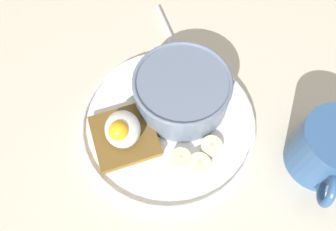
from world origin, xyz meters
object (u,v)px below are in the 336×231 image
at_px(poached_egg, 122,129).
at_px(spoon, 170,34).
at_px(coffee_mug, 329,150).
at_px(oatmeal_bowl, 182,91).
at_px(toast_slice, 125,136).
at_px(banana_slice_front, 181,159).
at_px(banana_slice_left, 211,146).
at_px(banana_slice_back, 199,164).

xyz_separation_m(poached_egg, spoon, (0.19, -0.10, -0.04)).
bearing_deg(coffee_mug, oatmeal_bowl, 52.65).
xyz_separation_m(poached_egg, coffee_mug, (-0.08, -0.26, 0.00)).
bearing_deg(toast_slice, banana_slice_front, -124.32).
height_order(banana_slice_front, banana_slice_left, banana_slice_front).
distance_m(oatmeal_bowl, toast_slice, 0.11).
relative_size(toast_slice, poached_egg, 1.77).
relative_size(banana_slice_back, spoon, 0.37).
relative_size(poached_egg, spoon, 0.49).
height_order(banana_slice_left, coffee_mug, coffee_mug).
distance_m(oatmeal_bowl, banana_slice_left, 0.09).
xyz_separation_m(banana_slice_left, banana_slice_back, (-0.02, 0.02, 0.00)).
bearing_deg(banana_slice_left, spoon, 3.83).
height_order(banana_slice_back, spoon, banana_slice_back).
xyz_separation_m(oatmeal_bowl, banana_slice_back, (-0.11, -0.00, -0.02)).
bearing_deg(spoon, poached_egg, 150.91).
distance_m(oatmeal_bowl, coffee_mug, 0.21).
height_order(oatmeal_bowl, coffee_mug, coffee_mug).
relative_size(toast_slice, banana_slice_left, 2.64).
bearing_deg(oatmeal_bowl, coffee_mug, -127.35).
distance_m(banana_slice_back, coffee_mug, 0.17).
bearing_deg(oatmeal_bowl, banana_slice_back, -178.98).
height_order(toast_slice, coffee_mug, coffee_mug).
distance_m(poached_egg, spoon, 0.22).
relative_size(oatmeal_bowl, spoon, 1.26).
xyz_separation_m(toast_slice, coffee_mug, (-0.08, -0.26, 0.03)).
distance_m(toast_slice, banana_slice_back, 0.11).
bearing_deg(banana_slice_front, toast_slice, 55.68).
xyz_separation_m(oatmeal_bowl, poached_egg, (-0.05, 0.09, 0.00)).
relative_size(banana_slice_front, coffee_mug, 0.29).
relative_size(toast_slice, banana_slice_back, 2.36).
relative_size(poached_egg, banana_slice_left, 1.49).
bearing_deg(coffee_mug, banana_slice_back, 82.27).
bearing_deg(toast_slice, poached_egg, 149.12).
relative_size(poached_egg, banana_slice_front, 1.58).
xyz_separation_m(toast_slice, banana_slice_back, (-0.06, -0.09, -0.00)).
bearing_deg(banana_slice_left, banana_slice_front, 102.69).
height_order(banana_slice_left, banana_slice_back, same).
relative_size(banana_slice_left, spoon, 0.33).
bearing_deg(banana_slice_front, coffee_mug, -100.27).
bearing_deg(oatmeal_bowl, poached_egg, 116.93).
bearing_deg(poached_egg, banana_slice_left, -107.17).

